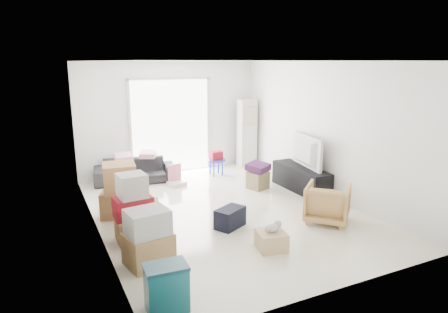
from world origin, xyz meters
TOP-DOWN VIEW (x-y plane):
  - room_shell at (0.00, 0.00)m, footprint 4.98×6.48m
  - sliding_door at (0.00, 2.98)m, footprint 2.10×0.04m
  - ac_tower at (1.95, 2.65)m, footprint 0.45×0.30m
  - tv_console at (2.00, 0.34)m, footprint 0.46×1.54m
  - television at (2.00, 0.34)m, footprint 0.86×1.27m
  - sofa at (-1.05, 2.50)m, footprint 1.86×0.82m
  - pillow_left at (-1.29, 2.46)m, footprint 0.43×0.34m
  - pillow_right at (-0.72, 2.52)m, footprint 0.45×0.42m
  - armchair at (1.36, -1.27)m, footprint 0.96×0.97m
  - storage_bins at (-1.90, -2.49)m, footprint 0.49×0.36m
  - box_stack_a at (-1.80, -1.40)m, footprint 0.67×0.60m
  - box_stack_b at (-1.80, -0.57)m, footprint 0.59×0.53m
  - box_stack_c at (-1.77, 0.54)m, footprint 0.79×0.73m
  - loose_box at (-1.46, 0.01)m, footprint 0.53×0.53m
  - duffel_bag at (-0.25, -0.76)m, footprint 0.60×0.51m
  - ottoman at (1.23, 0.84)m, footprint 0.47×0.47m
  - blanket at (1.23, 0.84)m, footprint 0.55×0.55m
  - kids_table at (0.86, 2.21)m, footprint 0.46×0.46m
  - toy_walker at (-0.29, 1.85)m, footprint 0.42×0.39m
  - wood_crate at (-0.06, -1.74)m, footprint 0.48×0.48m
  - plush_bunny at (-0.03, -1.73)m, footprint 0.29×0.16m

SIDE VIEW (x-z plane):
  - toy_walker at x=-0.29m, z-range -0.10..0.36m
  - wood_crate at x=-0.06m, z-range 0.00..0.27m
  - duffel_bag at x=-0.25m, z-range 0.00..0.33m
  - ottoman at x=1.23m, z-range 0.00..0.38m
  - loose_box at x=-1.46m, z-range 0.00..0.38m
  - tv_console at x=2.00m, z-range 0.00..0.51m
  - storage_bins at x=-1.90m, z-range 0.00..0.54m
  - plush_bunny at x=-0.03m, z-range 0.26..0.41m
  - sofa at x=-1.05m, z-range 0.00..0.70m
  - armchair at x=1.36m, z-range 0.00..0.73m
  - box_stack_a at x=-1.80m, z-range -0.02..0.76m
  - kids_table at x=0.86m, z-range 0.12..0.71m
  - blanket at x=1.23m, z-range 0.38..0.52m
  - box_stack_b at x=-1.80m, z-range -0.07..0.99m
  - box_stack_c at x=-1.77m, z-range -0.01..0.95m
  - television at x=2.00m, z-range 0.51..0.67m
  - pillow_right at x=-0.72m, z-range 0.70..0.82m
  - pillow_left at x=-1.29m, z-range 0.70..0.84m
  - ac_tower at x=1.95m, z-range 0.00..1.75m
  - sliding_door at x=0.00m, z-range 0.08..2.41m
  - room_shell at x=0.00m, z-range -0.24..2.94m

